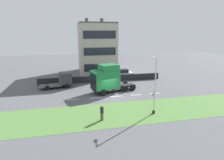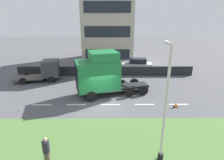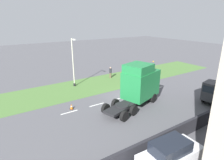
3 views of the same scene
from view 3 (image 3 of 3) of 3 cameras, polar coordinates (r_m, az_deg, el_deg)
ground_plane at (r=22.99m, az=3.89°, el=-5.19°), size 120.00×120.00×0.00m
grass_verge at (r=27.65m, az=-3.64°, el=-1.04°), size 7.00×44.00×0.01m
lane_markings at (r=22.60m, az=2.47°, el=-5.58°), size 0.16×14.60×0.00m
boundary_wall at (r=17.25m, az=22.79°, el=-12.82°), size 0.25×24.00×1.28m
lorry_cab at (r=20.75m, az=8.31°, el=-1.14°), size 4.45×7.81×4.71m
flatbed_truck at (r=23.67m, az=29.23°, el=-3.32°), size 3.24×5.79×2.58m
parked_car at (r=13.08m, az=17.33°, el=-21.19°), size 2.01×4.41×2.05m
lamp_post at (r=26.15m, az=-11.67°, el=4.53°), size 1.28×0.31×6.66m
pedestrian at (r=29.92m, az=-0.49°, el=2.26°), size 0.39×0.39×1.79m
traffic_cone_lead at (r=20.36m, az=-12.25°, el=-7.94°), size 0.36×0.36×0.58m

